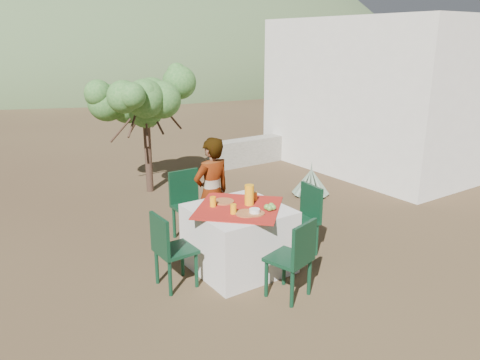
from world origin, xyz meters
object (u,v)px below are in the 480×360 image
Objects in this scene: chair_far at (188,202)px; person at (212,193)px; guesthouse at (386,94)px; agave at (311,183)px; table at (239,238)px; chair_left at (169,247)px; shrub_tree at (147,106)px; chair_near at (295,256)px; chair_right at (304,216)px; juice_pitcher at (249,195)px.

person is (0.13, -0.42, 0.21)m from chair_far.
chair_far is 5.51m from guesthouse.
table is at bearing -149.12° from agave.
chair_left is 0.45× the size of shrub_tree.
guesthouse is (2.72, 0.74, 1.27)m from agave.
shrub_tree is (0.44, 2.23, 1.00)m from chair_far.
shrub_tree is at bearing -109.54° from chair_near.
chair_far is 1.06× the size of chair_right.
table is 1.91× the size of agave.
person is 0.72m from juice_pitcher.
person is (0.06, 0.70, 0.35)m from table.
agave is at bearing -167.31° from person.
person is at bearing 97.35° from juice_pitcher.
chair_near is 3.42m from agave.
chair_right reaches higher than agave.
person is at bearing -55.71° from chair_left.
chair_far is at bearing -167.94° from guesthouse.
chair_right is 0.21× the size of guesthouse.
chair_right is 5.03m from guesthouse.
chair_right is at bearing -50.99° from chair_far.
chair_right reaches higher than chair_left.
guesthouse is at bearing 23.85° from juice_pitcher.
shrub_tree is 3.41m from juice_pitcher.
chair_right is at bearing -152.03° from chair_near.
shrub_tree is 8.01× the size of juice_pitcher.
chair_near is (0.16, -2.01, -0.03)m from chair_far.
chair_right is 3.64m from shrub_tree.
agave is at bearing -164.67° from guesthouse.
table is at bearing 79.56° from person.
table is at bearing -86.23° from chair_far.
agave is (2.59, 0.39, -0.29)m from chair_far.
chair_near is at bearing -135.42° from agave.
guesthouse is at bearing -168.81° from person.
chair_near is at bearing -93.67° from juice_pitcher.
juice_pitcher is at bearing -147.61° from agave.
agave is at bearing -40.64° from shrub_tree.
shrub_tree is (0.38, 3.35, 1.13)m from table.
juice_pitcher reaches higher than chair_left.
chair_far is 1.07× the size of chair_near.
guesthouse is at bearing 123.29° from chair_right.
guesthouse is (5.15, 3.14, 1.02)m from chair_near.
chair_left is (-0.96, 0.92, -0.01)m from chair_near.
chair_right is at bearing -81.21° from shrub_tree.
chair_left is at bearing -126.21° from chair_far.
table is 0.68× the size of shrub_tree.
chair_left is 6.58m from guesthouse.
chair_left is 1.10m from juice_pitcher.
shrub_tree is 3.11m from agave.
agave is 3.09m from guesthouse.
chair_far is 2.01m from chair_near.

